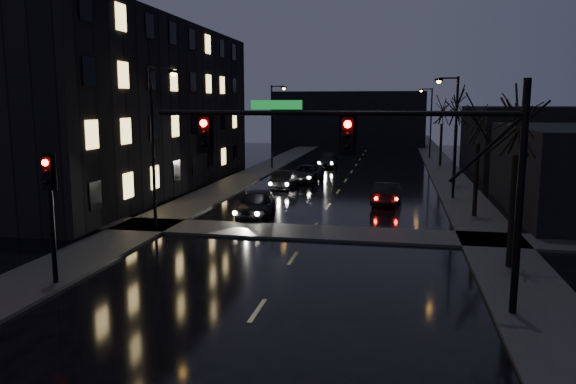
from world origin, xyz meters
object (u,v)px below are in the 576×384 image
at_px(oncoming_car_b, 285,180).
at_px(oncoming_car_a, 256,204).
at_px(oncoming_car_c, 306,174).
at_px(oncoming_car_d, 328,160).
at_px(lead_car, 387,193).

bearing_deg(oncoming_car_b, oncoming_car_a, -83.18).
bearing_deg(oncoming_car_a, oncoming_car_c, 82.69).
height_order(oncoming_car_b, oncoming_car_d, oncoming_car_d).
relative_size(oncoming_car_d, lead_car, 1.09).
xyz_separation_m(oncoming_car_a, oncoming_car_c, (0.44, 14.57, -0.09)).
distance_m(oncoming_car_a, oncoming_car_c, 14.58).
xyz_separation_m(oncoming_car_c, oncoming_car_d, (0.48, 11.04, -0.01)).
xyz_separation_m(oncoming_car_d, lead_car, (6.16, -19.95, 0.03)).
bearing_deg(oncoming_car_c, oncoming_car_a, -87.08).
relative_size(oncoming_car_b, lead_car, 0.96).
relative_size(oncoming_car_b, oncoming_car_c, 0.82).
relative_size(oncoming_car_b, oncoming_car_d, 0.87).
bearing_deg(oncoming_car_a, oncoming_car_d, 82.36).
distance_m(oncoming_car_b, oncoming_car_d, 14.94).
bearing_deg(lead_car, oncoming_car_a, 44.64).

